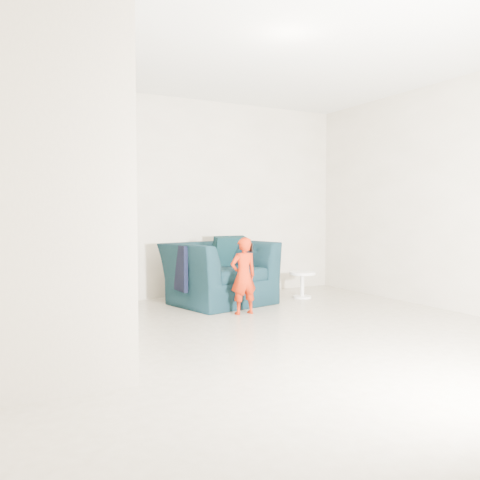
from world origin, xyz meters
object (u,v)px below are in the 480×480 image
toddler (243,276)px  side_table (302,280)px  armchair (219,273)px  staircase (38,238)px

toddler → side_table: bearing=-153.8°
toddler → side_table: 1.38m
side_table → toddler: bearing=-153.8°
armchair → side_table: bearing=-19.3°
toddler → staircase: (-2.24, -0.75, 0.51)m
side_table → staircase: staircase is taller
armchair → staircase: size_ratio=0.33×
toddler → staircase: size_ratio=0.24×
toddler → side_table: size_ratio=2.46×
armchair → staircase: (-2.29, -1.48, 0.56)m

